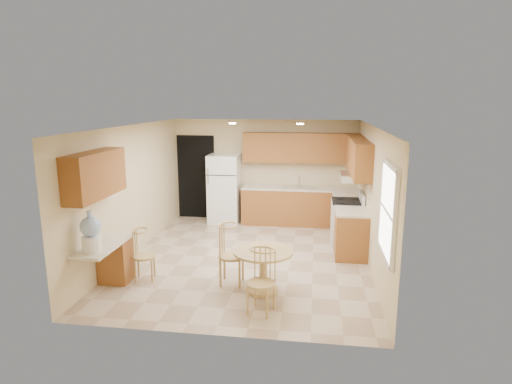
# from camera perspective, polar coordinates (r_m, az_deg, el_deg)

# --- Properties ---
(floor) EXTENTS (5.50, 5.50, 0.00)m
(floor) POSITION_cam_1_polar(r_m,az_deg,el_deg) (8.26, -1.15, -8.83)
(floor) COLOR tan
(floor) RESTS_ON ground
(ceiling) EXTENTS (4.50, 5.50, 0.02)m
(ceiling) POSITION_cam_1_polar(r_m,az_deg,el_deg) (7.72, -1.23, 8.75)
(ceiling) COLOR white
(ceiling) RESTS_ON wall_back
(wall_back) EXTENTS (4.50, 0.02, 2.50)m
(wall_back) POSITION_cam_1_polar(r_m,az_deg,el_deg) (10.57, 1.19, 2.87)
(wall_back) COLOR #C9B588
(wall_back) RESTS_ON floor
(wall_front) EXTENTS (4.50, 0.02, 2.50)m
(wall_front) POSITION_cam_1_polar(r_m,az_deg,el_deg) (5.30, -5.95, -6.75)
(wall_front) COLOR #C9B588
(wall_front) RESTS_ON floor
(wall_left) EXTENTS (0.02, 5.50, 2.50)m
(wall_left) POSITION_cam_1_polar(r_m,az_deg,el_deg) (8.54, -16.25, 0.13)
(wall_left) COLOR #C9B588
(wall_left) RESTS_ON floor
(wall_right) EXTENTS (0.02, 5.50, 2.50)m
(wall_right) POSITION_cam_1_polar(r_m,az_deg,el_deg) (7.87, 15.22, -0.82)
(wall_right) COLOR #C9B588
(wall_right) RESTS_ON floor
(doorway) EXTENTS (0.90, 0.02, 2.10)m
(doorway) POSITION_cam_1_polar(r_m,az_deg,el_deg) (10.94, -7.97, 2.00)
(doorway) COLOR black
(doorway) RESTS_ON floor
(base_cab_back) EXTENTS (2.75, 0.60, 0.87)m
(base_cab_back) POSITION_cam_1_polar(r_m,az_deg,el_deg) (10.38, 5.77, -1.97)
(base_cab_back) COLOR #985A26
(base_cab_back) RESTS_ON floor
(counter_back) EXTENTS (2.75, 0.63, 0.04)m
(counter_back) POSITION_cam_1_polar(r_m,az_deg,el_deg) (10.28, 5.83, 0.49)
(counter_back) COLOR beige
(counter_back) RESTS_ON base_cab_back
(base_cab_right_a) EXTENTS (0.60, 0.59, 0.87)m
(base_cab_right_a) POSITION_cam_1_polar(r_m,az_deg,el_deg) (9.82, 11.91, -2.99)
(base_cab_right_a) COLOR #985A26
(base_cab_right_a) RESTS_ON floor
(counter_right_a) EXTENTS (0.63, 0.59, 0.04)m
(counter_right_a) POSITION_cam_1_polar(r_m,az_deg,el_deg) (9.72, 12.03, -0.40)
(counter_right_a) COLOR beige
(counter_right_a) RESTS_ON base_cab_right_a
(base_cab_right_b) EXTENTS (0.60, 0.80, 0.87)m
(base_cab_right_b) POSITION_cam_1_polar(r_m,az_deg,el_deg) (8.43, 12.55, -5.56)
(base_cab_right_b) COLOR #985A26
(base_cab_right_b) RESTS_ON floor
(counter_right_b) EXTENTS (0.63, 0.80, 0.04)m
(counter_right_b) POSITION_cam_1_polar(r_m,az_deg,el_deg) (8.31, 12.69, -2.57)
(counter_right_b) COLOR beige
(counter_right_b) RESTS_ON base_cab_right_b
(upper_cab_back) EXTENTS (2.75, 0.33, 0.70)m
(upper_cab_back) POSITION_cam_1_polar(r_m,az_deg,el_deg) (10.26, 5.97, 5.90)
(upper_cab_back) COLOR #985A26
(upper_cab_back) RESTS_ON wall_back
(upper_cab_right) EXTENTS (0.33, 2.42, 0.70)m
(upper_cab_right) POSITION_cam_1_polar(r_m,az_deg,el_deg) (8.93, 13.44, 4.70)
(upper_cab_right) COLOR #985A26
(upper_cab_right) RESTS_ON wall_right
(upper_cab_left) EXTENTS (0.33, 1.40, 0.70)m
(upper_cab_left) POSITION_cam_1_polar(r_m,az_deg,el_deg) (6.96, -20.64, 2.19)
(upper_cab_left) COLOR #985A26
(upper_cab_left) RESTS_ON wall_left
(sink) EXTENTS (0.78, 0.44, 0.01)m
(sink) POSITION_cam_1_polar(r_m,az_deg,el_deg) (10.28, 5.69, 0.62)
(sink) COLOR silver
(sink) RESTS_ON counter_back
(range_hood) EXTENTS (0.50, 0.76, 0.14)m
(range_hood) POSITION_cam_1_polar(r_m,az_deg,el_deg) (8.96, 12.78, 1.97)
(range_hood) COLOR silver
(range_hood) RESTS_ON upper_cab_right
(desk_pedestal) EXTENTS (0.48, 0.42, 0.72)m
(desk_pedestal) POSITION_cam_1_polar(r_m,az_deg,el_deg) (7.54, -18.20, -8.66)
(desk_pedestal) COLOR #985A26
(desk_pedestal) RESTS_ON floor
(desk_top) EXTENTS (0.50, 1.20, 0.04)m
(desk_top) POSITION_cam_1_polar(r_m,az_deg,el_deg) (7.09, -19.75, -6.75)
(desk_top) COLOR beige
(desk_top) RESTS_ON desk_pedestal
(window) EXTENTS (0.06, 1.12, 1.30)m
(window) POSITION_cam_1_polar(r_m,az_deg,el_deg) (6.03, 17.25, -2.43)
(window) COLOR white
(window) RESTS_ON wall_right
(can_light_a) EXTENTS (0.14, 0.14, 0.02)m
(can_light_a) POSITION_cam_1_polar(r_m,az_deg,el_deg) (8.99, -3.17, 9.12)
(can_light_a) COLOR white
(can_light_a) RESTS_ON ceiling
(can_light_b) EXTENTS (0.14, 0.14, 0.02)m
(can_light_b) POSITION_cam_1_polar(r_m,az_deg,el_deg) (8.83, 5.89, 9.02)
(can_light_b) COLOR white
(can_light_b) RESTS_ON ceiling
(refrigerator) EXTENTS (0.74, 0.72, 1.67)m
(refrigerator) POSITION_cam_1_polar(r_m,az_deg,el_deg) (10.47, -4.22, 0.44)
(refrigerator) COLOR white
(refrigerator) RESTS_ON floor
(stove) EXTENTS (0.65, 0.76, 1.09)m
(stove) POSITION_cam_1_polar(r_m,az_deg,el_deg) (9.17, 12.04, -3.88)
(stove) COLOR white
(stove) RESTS_ON floor
(dining_table) EXTENTS (0.93, 0.93, 0.69)m
(dining_table) POSITION_cam_1_polar(r_m,az_deg,el_deg) (6.74, 0.97, -9.72)
(dining_table) COLOR tan
(dining_table) RESTS_ON floor
(chair_table_a) EXTENTS (0.44, 0.57, 0.99)m
(chair_table_a) POSITION_cam_1_polar(r_m,az_deg,el_deg) (6.91, -3.44, -7.78)
(chair_table_a) COLOR tan
(chair_table_a) RESTS_ON floor
(chair_table_b) EXTENTS (0.41, 0.43, 0.92)m
(chair_table_b) POSITION_cam_1_polar(r_m,az_deg,el_deg) (6.02, 0.58, -11.37)
(chair_table_b) COLOR tan
(chair_table_b) RESTS_ON floor
(chair_desk) EXTENTS (0.38, 0.49, 0.86)m
(chair_desk) POSITION_cam_1_polar(r_m,az_deg,el_deg) (7.33, -14.96, -7.68)
(chair_desk) COLOR tan
(chair_desk) RESTS_ON floor
(water_crock) EXTENTS (0.30, 0.30, 0.62)m
(water_crock) POSITION_cam_1_polar(r_m,az_deg,el_deg) (6.74, -21.15, -5.15)
(water_crock) COLOR white
(water_crock) RESTS_ON desk_top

